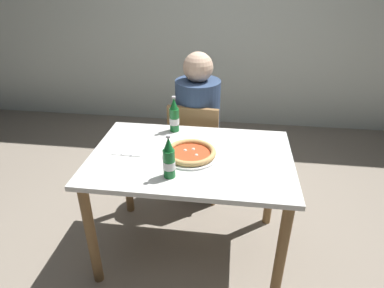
% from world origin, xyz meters
% --- Properties ---
extents(ground_plane, '(8.00, 8.00, 0.00)m').
position_xyz_m(ground_plane, '(0.00, 0.00, 0.00)').
color(ground_plane, gray).
extents(back_wall_tiled, '(7.00, 0.10, 2.60)m').
position_xyz_m(back_wall_tiled, '(0.00, 2.20, 1.30)').
color(back_wall_tiled, silver).
rests_on(back_wall_tiled, ground_plane).
extents(dining_table_main, '(1.20, 0.80, 0.75)m').
position_xyz_m(dining_table_main, '(0.00, 0.00, 0.64)').
color(dining_table_main, silver).
rests_on(dining_table_main, ground_plane).
extents(chair_behind_table, '(0.44, 0.44, 0.85)m').
position_xyz_m(chair_behind_table, '(-0.04, 0.61, 0.48)').
color(chair_behind_table, olive).
rests_on(chair_behind_table, ground_plane).
extents(diner_seated, '(0.34, 0.34, 1.21)m').
position_xyz_m(diner_seated, '(-0.04, 0.66, 0.58)').
color(diner_seated, '#2D3342').
rests_on(diner_seated, ground_plane).
extents(pizza_margherita_near, '(0.33, 0.33, 0.04)m').
position_xyz_m(pizza_margherita_near, '(0.00, -0.01, 0.77)').
color(pizza_margherita_near, white).
rests_on(pizza_margherita_near, dining_table_main).
extents(beer_bottle_left, '(0.07, 0.07, 0.25)m').
position_xyz_m(beer_bottle_left, '(-0.16, 0.32, 0.85)').
color(beer_bottle_left, '#196B2D').
rests_on(beer_bottle_left, dining_table_main).
extents(beer_bottle_center, '(0.07, 0.07, 0.25)m').
position_xyz_m(beer_bottle_center, '(-0.08, -0.23, 0.85)').
color(beer_bottle_center, '#196B2D').
rests_on(beer_bottle_center, dining_table_main).
extents(napkin_with_cutlery, '(0.18, 0.19, 0.01)m').
position_xyz_m(napkin_with_cutlery, '(-0.38, 0.03, 0.75)').
color(napkin_with_cutlery, white).
rests_on(napkin_with_cutlery, dining_table_main).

